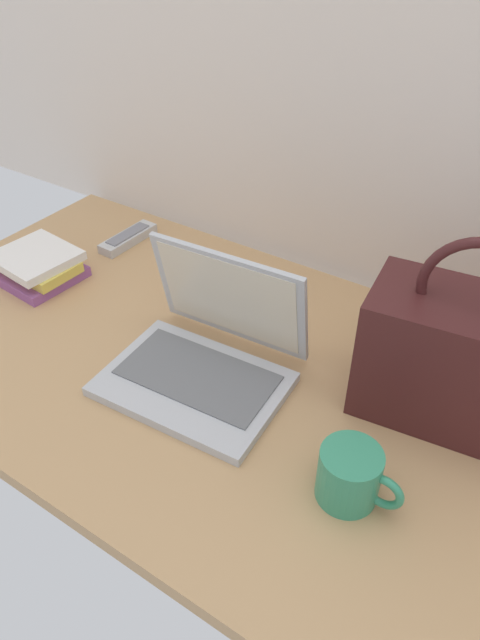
{
  "coord_description": "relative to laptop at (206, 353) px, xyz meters",
  "views": [
    {
      "loc": [
        0.37,
        -0.64,
        0.74
      ],
      "look_at": [
        -0.05,
        0.0,
        0.15
      ],
      "focal_mm": 32.24,
      "sensor_mm": 36.0,
      "label": 1
    }
  ],
  "objects": [
    {
      "name": "desk",
      "position": [
        0.1,
        0.03,
        -0.06
      ],
      "size": [
        1.6,
        0.76,
        0.03
      ],
      "color": "tan",
      "rests_on": "ground"
    },
    {
      "name": "laptop",
      "position": [
        0.0,
        0.0,
        0.0
      ],
      "size": [
        0.32,
        0.28,
        0.21
      ],
      "color": "#B2B5BA",
      "rests_on": "desk"
    },
    {
      "name": "coffee_mug",
      "position": [
        0.32,
        -0.1,
        -0.0
      ],
      "size": [
        0.13,
        0.09,
        0.09
      ],
      "color": "#338C66",
      "rests_on": "desk"
    },
    {
      "name": "remote_control_near",
      "position": [
        -0.43,
        0.27,
        -0.03
      ],
      "size": [
        0.05,
        0.16,
        0.02
      ],
      "color": "#B7B7B7",
      "rests_on": "desk"
    },
    {
      "name": "handbag",
      "position": [
        0.39,
        0.14,
        0.07
      ],
      "size": [
        0.32,
        0.2,
        0.33
      ],
      "color": "#3F1919",
      "rests_on": "desk"
    },
    {
      "name": "book_stack",
      "position": [
        -0.49,
        0.05,
        -0.01
      ],
      "size": [
        0.18,
        0.17,
        0.06
      ],
      "color": "#8C4C8C",
      "rests_on": "desk"
    }
  ]
}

